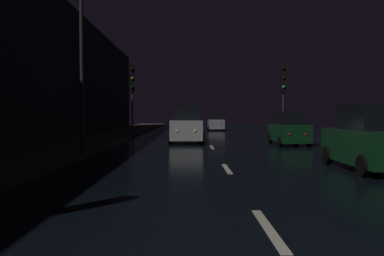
{
  "coord_description": "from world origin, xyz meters",
  "views": [
    {
      "loc": [
        -1.21,
        -2.76,
        1.74
      ],
      "look_at": [
        -1.08,
        13.44,
        1.17
      ],
      "focal_mm": 36.0,
      "sensor_mm": 36.0,
      "label": 1
    }
  ],
  "objects_px": {
    "car_parked_right_near": "(371,140)",
    "traffic_light_far_left": "(132,85)",
    "car_parked_right_far": "(289,130)",
    "car_approaching_headlights": "(186,126)",
    "traffic_light_far_right": "(283,84)",
    "car_distant_taillights": "(216,122)",
    "streetlamp_overhead": "(93,40)"
  },
  "relations": [
    {
      "from": "car_parked_right_far",
      "to": "traffic_light_far_left",
      "type": "bearing_deg",
      "value": 59.12
    },
    {
      "from": "car_approaching_headlights",
      "to": "car_parked_right_far",
      "type": "height_order",
      "value": "car_approaching_headlights"
    },
    {
      "from": "streetlamp_overhead",
      "to": "car_parked_right_near",
      "type": "height_order",
      "value": "streetlamp_overhead"
    },
    {
      "from": "traffic_light_far_left",
      "to": "car_parked_right_far",
      "type": "relative_size",
      "value": 1.39
    },
    {
      "from": "car_parked_right_near",
      "to": "traffic_light_far_left",
      "type": "bearing_deg",
      "value": 31.86
    },
    {
      "from": "car_parked_right_far",
      "to": "streetlamp_overhead",
      "type": "bearing_deg",
      "value": 123.97
    },
    {
      "from": "car_parked_right_near",
      "to": "car_distant_taillights",
      "type": "xyz_separation_m",
      "value": [
        -2.8,
        29.67,
        -0.05
      ]
    },
    {
      "from": "traffic_light_far_left",
      "to": "car_approaching_headlights",
      "type": "distance_m",
      "value": 6.24
    },
    {
      "from": "traffic_light_far_right",
      "to": "traffic_light_far_left",
      "type": "relative_size",
      "value": 0.99
    },
    {
      "from": "streetlamp_overhead",
      "to": "car_parked_right_far",
      "type": "height_order",
      "value": "streetlamp_overhead"
    },
    {
      "from": "car_parked_right_far",
      "to": "car_approaching_headlights",
      "type": "bearing_deg",
      "value": 72.01
    },
    {
      "from": "car_parked_right_far",
      "to": "traffic_light_far_right",
      "type": "bearing_deg",
      "value": -9.76
    },
    {
      "from": "streetlamp_overhead",
      "to": "car_parked_right_far",
      "type": "bearing_deg",
      "value": 33.97
    },
    {
      "from": "car_parked_right_near",
      "to": "car_distant_taillights",
      "type": "bearing_deg",
      "value": 5.38
    },
    {
      "from": "streetlamp_overhead",
      "to": "car_distant_taillights",
      "type": "height_order",
      "value": "streetlamp_overhead"
    },
    {
      "from": "traffic_light_far_right",
      "to": "car_parked_right_near",
      "type": "xyz_separation_m",
      "value": [
        -0.8,
        -14.53,
        -2.86
      ]
    },
    {
      "from": "streetlamp_overhead",
      "to": "car_distant_taillights",
      "type": "bearing_deg",
      "value": 75.59
    },
    {
      "from": "traffic_light_far_left",
      "to": "car_parked_right_far",
      "type": "height_order",
      "value": "traffic_light_far_left"
    },
    {
      "from": "car_parked_right_far",
      "to": "car_distant_taillights",
      "type": "height_order",
      "value": "car_distant_taillights"
    },
    {
      "from": "car_approaching_headlights",
      "to": "car_parked_right_near",
      "type": "height_order",
      "value": "car_approaching_headlights"
    },
    {
      "from": "traffic_light_far_left",
      "to": "car_distant_taillights",
      "type": "xyz_separation_m",
      "value": [
        6.99,
        13.93,
        -2.97
      ]
    },
    {
      "from": "car_approaching_headlights",
      "to": "car_distant_taillights",
      "type": "relative_size",
      "value": 1.16
    },
    {
      "from": "traffic_light_far_right",
      "to": "car_approaching_headlights",
      "type": "xyz_separation_m",
      "value": [
        -6.66,
        -2.74,
        -2.77
      ]
    },
    {
      "from": "traffic_light_far_left",
      "to": "car_distant_taillights",
      "type": "bearing_deg",
      "value": 140.45
    },
    {
      "from": "traffic_light_far_left",
      "to": "streetlamp_overhead",
      "type": "distance_m",
      "value": 12.3
    },
    {
      "from": "car_approaching_headlights",
      "to": "traffic_light_far_left",
      "type": "bearing_deg",
      "value": -135.2
    },
    {
      "from": "car_parked_right_far",
      "to": "car_distant_taillights",
      "type": "xyz_separation_m",
      "value": [
        -2.8,
        19.78,
        0.01
      ]
    },
    {
      "from": "traffic_light_far_right",
      "to": "car_approaching_headlights",
      "type": "distance_m",
      "value": 7.72
    },
    {
      "from": "car_parked_right_near",
      "to": "car_distant_taillights",
      "type": "height_order",
      "value": "car_parked_right_near"
    },
    {
      "from": "traffic_light_far_right",
      "to": "car_parked_right_near",
      "type": "relative_size",
      "value": 1.27
    },
    {
      "from": "streetlamp_overhead",
      "to": "car_parked_right_near",
      "type": "distance_m",
      "value": 10.82
    },
    {
      "from": "traffic_light_far_right",
      "to": "traffic_light_far_left",
      "type": "bearing_deg",
      "value": -90.63
    }
  ]
}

